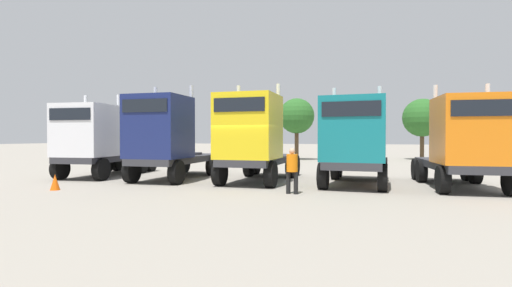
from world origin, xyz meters
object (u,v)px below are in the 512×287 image
Objects in this scene: semi_truck_yellow at (253,138)px; semi_truck_teal at (355,140)px; semi_truck_orange at (467,142)px; visitor_in_hivis at (292,167)px; semi_truck_white at (95,140)px; traffic_cone_near at (55,182)px; semi_truck_navy at (167,138)px.

semi_truck_teal is at bearing 91.70° from semi_truck_yellow.
semi_truck_orange is 3.70× the size of visitor_in_hivis.
semi_truck_white is 1.02× the size of semi_truck_teal.
semi_truck_teal is (12.63, -0.17, 0.03)m from semi_truck_white.
semi_truck_yellow is 10.53× the size of traffic_cone_near.
semi_truck_navy is 5.01m from traffic_cone_near.
semi_truck_yellow is at bearing 31.00° from traffic_cone_near.
semi_truck_white is 10.36× the size of traffic_cone_near.
semi_truck_yellow is 3.55m from visitor_in_hivis.
semi_truck_yellow is 8.42m from semi_truck_orange.
semi_truck_teal is at bearing 90.84° from semi_truck_navy.
semi_truck_navy is 8.46m from semi_truck_teal.
semi_truck_orange reaches higher than visitor_in_hivis.
semi_truck_white is 3.84× the size of visitor_in_hivis.
semi_truck_orange is at bearing 91.21° from semi_truck_yellow.
semi_truck_teal reaches higher than semi_truck_orange.
semi_truck_navy reaches higher than semi_truck_white.
semi_truck_navy is 6.88m from visitor_in_hivis.
semi_truck_teal is (4.31, 0.02, -0.10)m from semi_truck_yellow.
semi_truck_yellow is at bearing 84.80° from semi_truck_white.
traffic_cone_near is (-15.17, -4.02, -1.54)m from semi_truck_orange.
semi_truck_teal reaches higher than traffic_cone_near.
semi_truck_teal is at bearing 20.24° from traffic_cone_near.
semi_truck_navy reaches higher than semi_truck_yellow.
traffic_cone_near is (-11.06, -4.08, -1.59)m from semi_truck_teal.
visitor_in_hivis is 2.70× the size of traffic_cone_near.
semi_truck_white is 0.98× the size of semi_truck_navy.
semi_truck_white is 8.32m from semi_truck_yellow.
semi_truck_teal reaches higher than visitor_in_hivis.
semi_truck_navy is 4.15m from semi_truck_yellow.
semi_truck_navy is 1.01× the size of semi_truck_yellow.
semi_truck_navy is 3.92× the size of visitor_in_hivis.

